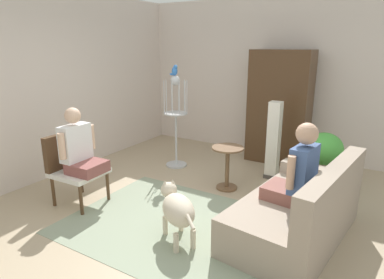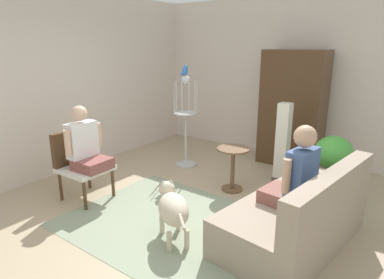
{
  "view_description": "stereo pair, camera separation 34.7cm",
  "coord_description": "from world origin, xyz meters",
  "views": [
    {
      "loc": [
        1.9,
        -2.99,
        2.05
      ],
      "look_at": [
        -0.02,
        0.2,
        0.98
      ],
      "focal_mm": 31.3,
      "sensor_mm": 36.0,
      "label": 1
    },
    {
      "loc": [
        2.19,
        -2.8,
        2.05
      ],
      "look_at": [
        -0.02,
        0.2,
        0.98
      ],
      "focal_mm": 31.3,
      "sensor_mm": 36.0,
      "label": 2
    }
  ],
  "objects": [
    {
      "name": "ground_plane",
      "position": [
        0.0,
        0.0,
        0.0
      ],
      "size": [
        7.44,
        7.44,
        0.0
      ],
      "primitive_type": "plane",
      "color": "tan"
    },
    {
      "name": "person_on_couch",
      "position": [
        1.16,
        0.37,
        0.77
      ],
      "size": [
        0.52,
        0.55,
        0.87
      ],
      "color": "brown"
    },
    {
      "name": "armoire_cabinet",
      "position": [
        0.23,
        2.75,
        0.98
      ],
      "size": [
        1.01,
        0.56,
        1.96
      ],
      "primitive_type": "cube",
      "color": "#4C331E",
      "rests_on": "ground"
    },
    {
      "name": "couch",
      "position": [
        1.22,
        0.39,
        0.3
      ],
      "size": [
        1.16,
        1.84,
        0.89
      ],
      "color": "gray",
      "rests_on": "ground"
    },
    {
      "name": "bird_cage_stand",
      "position": [
        -1.17,
        1.57,
        0.79
      ],
      "size": [
        0.4,
        0.4,
        1.55
      ],
      "color": "silver",
      "rests_on": "ground"
    },
    {
      "name": "back_wall",
      "position": [
        0.0,
        3.16,
        1.43
      ],
      "size": [
        5.8,
        0.12,
        2.86
      ],
      "primitive_type": "cube",
      "color": "silver",
      "rests_on": "ground"
    },
    {
      "name": "person_on_armchair",
      "position": [
        -1.42,
        -0.26,
        0.77
      ],
      "size": [
        0.49,
        0.57,
        0.83
      ],
      "color": "brown"
    },
    {
      "name": "armchair",
      "position": [
        -1.59,
        -0.27,
        0.54
      ],
      "size": [
        0.62,
        0.6,
        0.92
      ],
      "color": "#4C331E",
      "rests_on": "ground"
    },
    {
      "name": "area_rug",
      "position": [
        0.06,
        -0.09,
        0.0
      ],
      "size": [
        2.77,
        1.93,
        0.01
      ],
      "primitive_type": "cube",
      "color": "gray",
      "rests_on": "ground"
    },
    {
      "name": "potted_plant",
      "position": [
        1.19,
        1.74,
        0.56
      ],
      "size": [
        0.5,
        0.5,
        0.87
      ],
      "color": "#4C5156",
      "rests_on": "ground"
    },
    {
      "name": "dog",
      "position": [
        0.12,
        -0.34,
        0.37
      ],
      "size": [
        0.7,
        0.56,
        0.59
      ],
      "color": "beige",
      "rests_on": "ground"
    },
    {
      "name": "column_lamp",
      "position": [
        0.42,
        1.91,
        0.6
      ],
      "size": [
        0.2,
        0.2,
        1.21
      ],
      "color": "#4C4742",
      "rests_on": "ground"
    },
    {
      "name": "left_wall",
      "position": [
        -2.66,
        0.3,
        1.43
      ],
      "size": [
        0.12,
        6.8,
        2.86
      ],
      "primitive_type": "cube",
      "color": "silver",
      "rests_on": "ground"
    },
    {
      "name": "round_end_table",
      "position": [
        -0.01,
        1.15,
        0.39
      ],
      "size": [
        0.46,
        0.46,
        0.63
      ],
      "color": "brown",
      "rests_on": "ground"
    },
    {
      "name": "parrot",
      "position": [
        -1.18,
        1.57,
        1.63
      ],
      "size": [
        0.17,
        0.1,
        0.17
      ],
      "color": "blue",
      "rests_on": "bird_cage_stand"
    }
  ]
}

